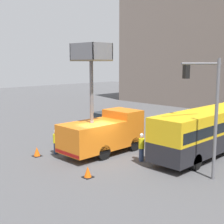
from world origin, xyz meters
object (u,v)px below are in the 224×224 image
object	(u,v)px
city_bus	(206,129)
traffic_light_pole	(205,98)
road_worker_directing	(141,147)
utility_truck	(103,130)
parked_car_curbside	(106,119)
traffic_cone_near_truck	(88,172)
road_worker_near_truck	(56,142)
traffic_cone_mid_road	(37,152)

from	to	relation	value
city_bus	traffic_light_pole	bearing A→B (deg)	-149.62
road_worker_directing	traffic_light_pole	bearing A→B (deg)	158.23
utility_truck	road_worker_directing	xyz separation A→B (m)	(3.07, 0.52, -0.71)
traffic_light_pole	parked_car_curbside	bearing A→B (deg)	158.91
road_worker_directing	traffic_cone_near_truck	bearing A→B (deg)	55.87
utility_truck	road_worker_near_truck	size ratio (longest dim) A/B	4.33
traffic_cone_mid_road	traffic_light_pole	bearing A→B (deg)	27.31
city_bus	utility_truck	bearing A→B (deg)	135.24
road_worker_near_truck	road_worker_directing	distance (m)	6.06
utility_truck	traffic_cone_near_truck	distance (m)	5.01
road_worker_directing	traffic_cone_near_truck	size ratio (longest dim) A/B	2.92
traffic_cone_mid_road	parked_car_curbside	xyz separation A→B (m)	(-3.88, 10.22, 0.45)
traffic_cone_mid_road	traffic_cone_near_truck	bearing A→B (deg)	-0.92
traffic_light_pole	traffic_cone_mid_road	world-z (taller)	traffic_light_pole
traffic_light_pole	parked_car_curbside	distance (m)	14.96
city_bus	traffic_cone_near_truck	distance (m)	9.02
road_worker_near_truck	traffic_cone_mid_road	bearing A→B (deg)	-64.75
utility_truck	traffic_cone_mid_road	world-z (taller)	utility_truck
utility_truck	traffic_cone_near_truck	bearing A→B (deg)	-53.47
road_worker_directing	traffic_cone_mid_road	world-z (taller)	road_worker_directing
utility_truck	traffic_cone_mid_road	bearing A→B (deg)	-124.67
city_bus	road_worker_directing	size ratio (longest dim) A/B	5.45
city_bus	traffic_cone_mid_road	world-z (taller)	city_bus
city_bus	parked_car_curbside	xyz separation A→B (m)	(-11.85, 1.77, -1.07)
traffic_light_pole	road_worker_directing	distance (m)	5.31
city_bus	parked_car_curbside	world-z (taller)	city_bus
traffic_cone_near_truck	traffic_light_pole	bearing A→B (deg)	50.58
parked_car_curbside	traffic_light_pole	bearing A→B (deg)	-21.09
city_bus	road_worker_near_truck	distance (m)	10.44
road_worker_near_truck	traffic_cone_near_truck	size ratio (longest dim) A/B	2.77
utility_truck	traffic_light_pole	xyz separation A→B (m)	(7.05, 1.20, 2.74)
traffic_cone_near_truck	city_bus	bearing A→B (deg)	73.82
city_bus	traffic_cone_near_truck	xyz separation A→B (m)	(-2.48, -8.53, -1.53)
utility_truck	city_bus	bearing A→B (deg)	41.07
traffic_cone_near_truck	road_worker_near_truck	bearing A→B (deg)	165.08
road_worker_near_truck	traffic_light_pole	bearing A→B (deg)	67.30
traffic_light_pole	traffic_cone_near_truck	size ratio (longest dim) A/B	10.43
traffic_light_pole	road_worker_near_truck	distance (m)	10.54
city_bus	traffic_cone_near_truck	size ratio (longest dim) A/B	15.93
city_bus	road_worker_directing	distance (m)	4.81
city_bus	traffic_cone_near_truck	bearing A→B (deg)	168.00
traffic_cone_mid_road	utility_truck	bearing A→B (deg)	55.33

